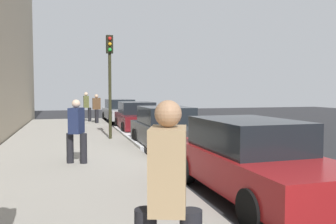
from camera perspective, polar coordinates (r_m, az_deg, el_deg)
name	(u,v)px	position (r m, az deg, el deg)	size (l,w,h in m)	color
ground_plane	(170,153)	(11.76, 0.37, -6.69)	(56.00, 56.00, 0.00)	#28282B
sidewalk	(68,156)	(11.29, -16.05, -6.86)	(28.00, 4.60, 0.15)	#A39E93
lane_stripe_centre	(256,149)	(13.01, 14.10, -5.79)	(28.00, 0.14, 0.01)	gold
snow_bank_curb	(130,136)	(15.19, -6.13, -3.99)	(7.05, 0.56, 0.22)	white
parked_car_silver	(120,111)	(23.44, -7.83, 0.20)	(4.81, 2.03, 1.51)	black
parked_car_maroon	(137,117)	(17.84, -5.10, -0.79)	(4.37, 1.96, 1.51)	black
parked_car_charcoal	(167,128)	(12.28, -0.24, -2.69)	(4.28, 1.93, 1.51)	black
parked_car_red	(251,159)	(7.02, 13.39, -7.40)	(4.59, 1.96, 1.51)	black
pedestrian_tan_coat	(168,197)	(3.19, 0.02, -13.65)	(0.57, 0.58, 1.84)	black
pedestrian_brown_coat	(97,108)	(21.53, -11.56, 0.71)	(0.57, 0.47, 1.73)	black
pedestrian_olive_coat	(86,106)	(22.64, -13.19, 0.99)	(0.51, 0.61, 1.85)	black
pedestrian_navy_coat	(76,129)	(9.58, -14.69, -2.75)	(0.53, 0.53, 1.70)	black
traffic_light_pole	(110,69)	(14.22, -9.47, 6.95)	(0.35, 0.26, 4.12)	#2D2D19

